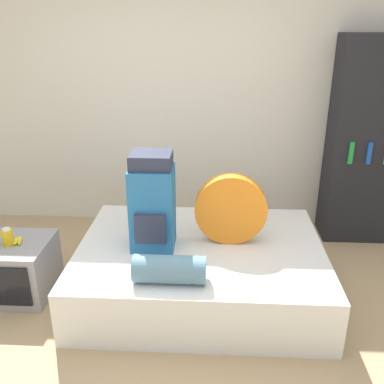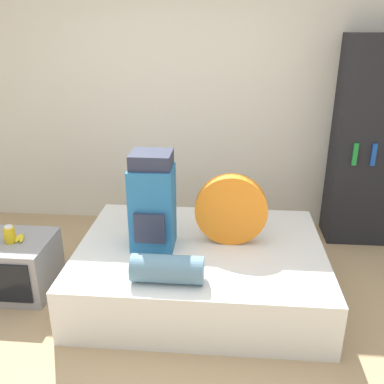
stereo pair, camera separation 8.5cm
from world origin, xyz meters
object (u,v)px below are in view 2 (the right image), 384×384
(bookshelf, at_px, (368,144))
(sleeping_roll, at_px, (167,269))
(canister, at_px, (10,234))
(tent_bag, at_px, (231,210))
(television, at_px, (19,266))
(backpack, at_px, (152,202))

(bookshelf, bearing_deg, sleeping_roll, -136.60)
(canister, bearing_deg, bookshelf, 22.12)
(sleeping_roll, bearing_deg, tent_bag, 54.60)
(tent_bag, distance_m, television, 1.77)
(bookshelf, bearing_deg, backpack, -149.11)
(backpack, bearing_deg, television, -176.08)
(television, height_order, canister, canister)
(backpack, xyz_separation_m, television, (-1.10, -0.08, -0.57))
(canister, bearing_deg, backpack, 4.88)
(tent_bag, xyz_separation_m, television, (-1.69, -0.18, -0.48))
(backpack, height_order, tent_bag, backpack)
(backpack, xyz_separation_m, tent_bag, (0.60, 0.11, -0.09))
(backpack, bearing_deg, sleeping_roll, -70.23)
(television, distance_m, bookshelf, 3.29)
(backpack, height_order, sleeping_roll, backpack)
(backpack, relative_size, bookshelf, 0.38)
(backpack, height_order, television, backpack)
(tent_bag, relative_size, canister, 3.99)
(sleeping_roll, xyz_separation_m, television, (-1.27, 0.41, -0.30))
(canister, distance_m, bookshelf, 3.27)
(tent_bag, height_order, television, tent_bag)
(sleeping_roll, height_order, canister, sleeping_roll)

